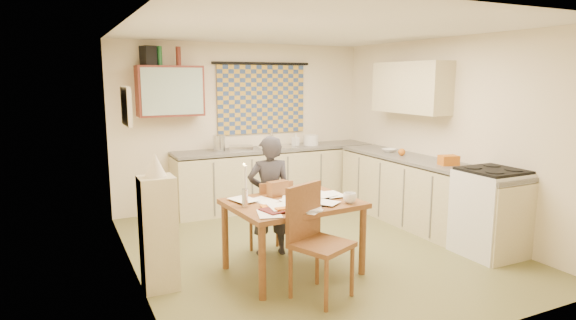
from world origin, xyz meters
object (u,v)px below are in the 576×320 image
person (270,196)px  counter_back (279,177)px  counter_right (421,194)px  chair_far (271,231)px  dining_table (293,236)px  shelf_stand (159,234)px  stove (490,212)px

person → counter_back: bearing=-105.1°
counter_right → chair_far: counter_right is taller
dining_table → shelf_stand: (-1.32, 0.18, 0.17)m
shelf_stand → stove: bearing=-11.3°
stove → person: size_ratio=0.72×
counter_back → person: bearing=-117.9°
counter_right → shelf_stand: shelf_stand is taller
person → dining_table: bearing=103.8°
stove → person: 2.49m
dining_table → chair_far: chair_far is taller
chair_far → person: bearing=-2.5°
stove → dining_table: bearing=166.6°
counter_back → dining_table: bearing=-112.0°
shelf_stand → person: bearing=16.4°
dining_table → shelf_stand: bearing=167.9°
dining_table → chair_far: size_ratio=1.54×
chair_far → counter_back: bearing=-117.5°
person → stove: bearing=166.7°
counter_back → shelf_stand: (-2.31, -2.28, 0.09)m
counter_back → person: 2.16m
stove → shelf_stand: bearing=168.7°
stove → dining_table: 2.29m
counter_right → counter_back: bearing=123.4°
counter_right → stove: bearing=-90.0°
stove → chair_far: bearing=153.8°
dining_table → chair_far: (0.00, 0.56, -0.11)m
counter_right → person: person is taller
dining_table → shelf_stand: size_ratio=1.22×
counter_back → dining_table: counter_back is taller
counter_right → dining_table: size_ratio=2.21×
counter_right → chair_far: (-2.22, -0.04, -0.18)m
chair_far → shelf_stand: 1.40m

